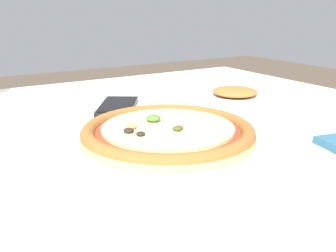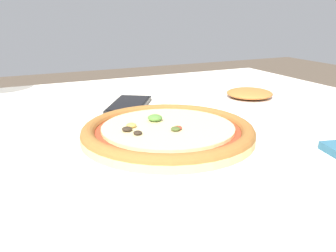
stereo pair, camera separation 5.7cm
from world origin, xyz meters
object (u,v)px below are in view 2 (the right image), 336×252
at_px(dining_table, 100,188).
at_px(pizza_plate, 168,134).
at_px(cell_phone, 129,105).
at_px(side_plate, 249,97).

height_order(dining_table, pizza_plate, pizza_plate).
distance_m(cell_phone, side_plate, 0.27).
xyz_separation_m(pizza_plate, cell_phone, (0.02, 0.24, -0.01)).
height_order(dining_table, side_plate, side_plate).
height_order(pizza_plate, cell_phone, pizza_plate).
xyz_separation_m(dining_table, pizza_plate, (0.10, -0.05, 0.09)).
relative_size(dining_table, pizza_plate, 4.74).
distance_m(pizza_plate, side_plate, 0.33).
bearing_deg(dining_table, cell_phone, 57.53).
bearing_deg(side_plate, pizza_plate, -148.88).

